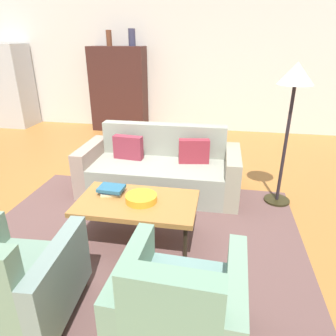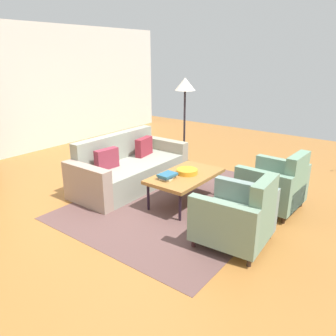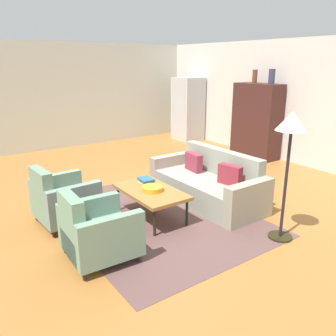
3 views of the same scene
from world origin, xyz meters
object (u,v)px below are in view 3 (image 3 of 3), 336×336
(coffee_table, at_px, (151,192))
(book_stack, at_px, (146,180))
(fruit_bowl, at_px, (152,189))
(cabinet, at_px, (256,121))
(floor_lamp, at_px, (291,133))
(armchair_right, at_px, (95,233))
(couch, at_px, (209,185))
(vase_tall, at_px, (255,76))
(vase_round, at_px, (272,77))
(refrigerator, at_px, (188,109))
(armchair_left, at_px, (62,201))

(coffee_table, relative_size, book_stack, 4.45)
(fruit_bowl, bearing_deg, cabinet, 111.12)
(coffee_table, bearing_deg, cabinet, 110.55)
(book_stack, bearing_deg, fruit_bowl, -16.82)
(coffee_table, bearing_deg, floor_lamp, 35.04)
(coffee_table, bearing_deg, armchair_right, -62.88)
(couch, distance_m, vase_tall, 3.72)
(vase_tall, relative_size, vase_round, 0.93)
(coffee_table, relative_size, cabinet, 0.67)
(fruit_bowl, xyz_separation_m, floor_lamp, (1.51, 1.09, 0.96))
(armchair_right, height_order, fruit_bowl, armchair_right)
(vase_tall, height_order, floor_lamp, vase_tall)
(couch, height_order, coffee_table, couch)
(vase_round, relative_size, refrigerator, 0.18)
(coffee_table, height_order, armchair_left, armchair_left)
(book_stack, relative_size, cabinet, 0.15)
(armchair_left, relative_size, vase_round, 2.60)
(armchair_left, bearing_deg, armchair_right, -3.52)
(floor_lamp, bearing_deg, cabinet, 136.04)
(armchair_left, distance_m, book_stack, 1.31)
(coffee_table, height_order, vase_round, vase_round)
(book_stack, distance_m, floor_lamp, 2.31)
(fruit_bowl, relative_size, vase_round, 0.93)
(coffee_table, xyz_separation_m, cabinet, (-1.52, 4.06, 0.49))
(fruit_bowl, height_order, cabinet, cabinet)
(book_stack, height_order, vase_tall, vase_tall)
(fruit_bowl, bearing_deg, refrigerator, 136.38)
(cabinet, bearing_deg, floor_lamp, -43.96)
(couch, distance_m, floor_lamp, 1.94)
(book_stack, bearing_deg, vase_tall, 109.12)
(armchair_left, relative_size, refrigerator, 0.48)
(armchair_right, bearing_deg, refrigerator, 134.85)
(coffee_table, xyz_separation_m, armchair_right, (0.60, -1.17, -0.07))
(couch, distance_m, fruit_bowl, 1.20)
(refrigerator, bearing_deg, vase_tall, 2.35)
(coffee_table, bearing_deg, armchair_left, -117.07)
(vase_tall, bearing_deg, floor_lamp, -42.56)
(refrigerator, bearing_deg, couch, -34.01)
(book_stack, distance_m, refrigerator, 5.43)
(fruit_bowl, distance_m, book_stack, 0.36)
(refrigerator, bearing_deg, cabinet, 2.32)
(vase_round, bearing_deg, vase_tall, 180.00)
(cabinet, relative_size, vase_round, 5.31)
(cabinet, bearing_deg, vase_round, -0.77)
(armchair_right, bearing_deg, vase_tall, 115.79)
(coffee_table, distance_m, cabinet, 4.36)
(coffee_table, distance_m, refrigerator, 5.72)
(armchair_right, distance_m, vase_round, 5.75)
(vase_tall, bearing_deg, refrigerator, -177.65)
(book_stack, bearing_deg, armchair_right, -54.71)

